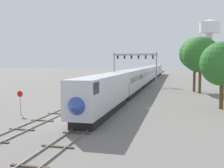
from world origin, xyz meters
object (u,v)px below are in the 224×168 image
Objects in this scene: water_tower at (209,33)px; passenger_train at (147,74)px; stop_sign at (20,99)px; trackside_tree_left at (201,55)px; trackside_tree_right at (195,53)px; signal_gantry at (135,61)px; trackside_tree_mid at (223,64)px.

passenger_train is at bearing -117.04° from water_tower.
stop_sign is at bearing -108.61° from water_tower.
passenger_train is 41.46× the size of stop_sign.
water_tower is (22.49, 44.06, 16.41)m from passenger_train.
water_tower is 2.15× the size of trackside_tree_left.
passenger_train is 28.34m from trackside_tree_left.
trackside_tree_left is at bearing -97.59° from water_tower.
water_tower is 66.94m from trackside_tree_right.
stop_sign is at bearing -125.80° from trackside_tree_right.
water_tower is 2.13× the size of trackside_tree_right.
signal_gantry is at bearing 79.83° from stop_sign.
trackside_tree_right is at bearing 54.20° from stop_sign.
trackside_tree_left is (-9.13, -68.50, -11.18)m from water_tower.
passenger_train is at bearing 109.00° from trackside_tree_mid.
water_tower is at bearing 82.41° from trackside_tree_left.
trackside_tree_left is at bearing 94.25° from trackside_tree_mid.
signal_gantry is 0.49× the size of water_tower.
trackside_tree_mid is at bearing -71.00° from passenger_train.
trackside_tree_mid reaches higher than stop_sign.
trackside_tree_mid is 21.71m from trackside_tree_right.
signal_gantry is (-2.25, -9.21, 3.94)m from passenger_train.
signal_gantry is at bearing 140.77° from trackside_tree_right.
passenger_train is at bearing 79.20° from stop_sign.
signal_gantry is 37.57m from trackside_tree_mid.
passenger_train is at bearing 76.27° from signal_gantry.
stop_sign is 26.88m from trackside_tree_mid.
signal_gantry is 1.31× the size of trackside_tree_mid.
stop_sign is at bearing -100.17° from signal_gantry.
water_tower is 8.59× the size of stop_sign.
signal_gantry is 19.08m from trackside_tree_right.
stop_sign is 0.31× the size of trackside_tree_mid.
passenger_train reaches higher than stop_sign.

